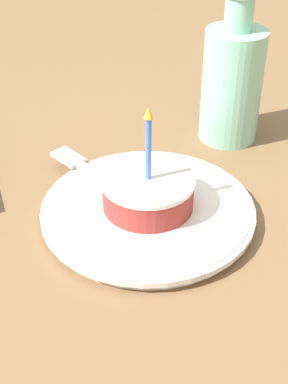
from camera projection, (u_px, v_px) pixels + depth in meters
The scene contains 5 objects.
ground_plane at pixel (148, 231), 0.61m from camera, with size 2.40×2.40×0.04m.
plate at pixel (144, 211), 0.60m from camera, with size 0.24×0.24×0.02m.
cake_slice at pixel (146, 191), 0.58m from camera, with size 0.10×0.10×0.12m.
fork at pixel (94, 173), 0.64m from camera, with size 0.08×0.16×0.00m.
bottle at pixel (232, 81), 0.71m from camera, with size 0.08×0.08×0.21m.
Camera 1 is at (0.16, 0.44, 0.37)m, focal length 50.00 mm.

